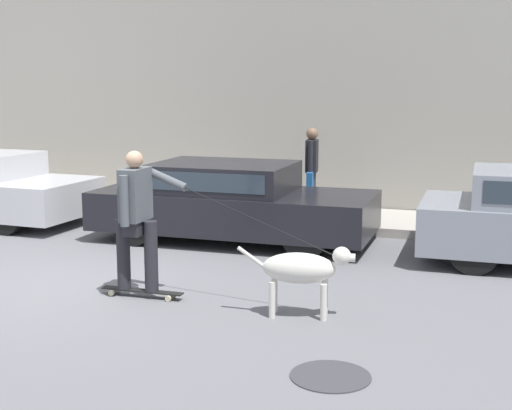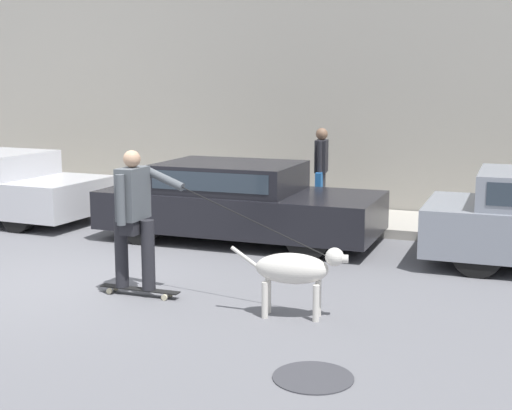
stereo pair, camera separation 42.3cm
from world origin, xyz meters
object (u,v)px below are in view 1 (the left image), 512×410
(parked_car_1, at_px, (232,203))
(pedestrian_with_bag, at_px, (312,168))
(skateboarder, at_px, (137,215))
(dog, at_px, (302,269))

(parked_car_1, relative_size, pedestrian_with_bag, 2.84)
(skateboarder, bearing_deg, pedestrian_with_bag, 79.34)
(pedestrian_with_bag, bearing_deg, skateboarder, 72.26)
(dog, bearing_deg, skateboarder, 168.07)
(pedestrian_with_bag, bearing_deg, dog, 95.02)
(parked_car_1, height_order, pedestrian_with_bag, pedestrian_with_bag)
(dog, bearing_deg, pedestrian_with_bag, 93.71)
(dog, relative_size, pedestrian_with_bag, 0.81)
(parked_car_1, xyz_separation_m, skateboarder, (0.07, -3.20, 0.37))
(dog, height_order, pedestrian_with_bag, pedestrian_with_bag)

